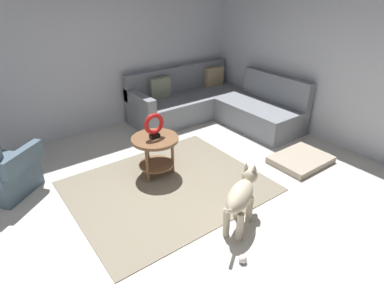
% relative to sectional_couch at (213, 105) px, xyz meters
% --- Properties ---
extents(ground_plane, '(6.00, 6.00, 0.10)m').
position_rel_sectional_couch_xyz_m(ground_plane, '(-1.99, -2.02, -0.34)').
color(ground_plane, silver).
extents(wall_back, '(6.00, 0.12, 2.70)m').
position_rel_sectional_couch_xyz_m(wall_back, '(-1.99, 0.92, 1.06)').
color(wall_back, silver).
rests_on(wall_back, ground_plane).
extents(wall_right, '(0.12, 6.00, 2.70)m').
position_rel_sectional_couch_xyz_m(wall_right, '(0.95, -2.02, 1.06)').
color(wall_right, silver).
rests_on(wall_right, ground_plane).
extents(area_rug, '(2.30, 1.90, 0.01)m').
position_rel_sectional_couch_xyz_m(area_rug, '(-1.84, -1.32, -0.28)').
color(area_rug, gray).
rests_on(area_rug, ground_plane).
extents(sectional_couch, '(2.20, 2.25, 0.88)m').
position_rel_sectional_couch_xyz_m(sectional_couch, '(0.00, 0.00, 0.00)').
color(sectional_couch, gray).
rests_on(sectional_couch, ground_plane).
extents(side_table, '(0.60, 0.60, 0.54)m').
position_rel_sectional_couch_xyz_m(side_table, '(-1.80, -0.99, 0.13)').
color(side_table, brown).
rests_on(side_table, ground_plane).
extents(torus_sculpture, '(0.28, 0.08, 0.33)m').
position_rel_sectional_couch_xyz_m(torus_sculpture, '(-1.80, -0.99, 0.42)').
color(torus_sculpture, black).
rests_on(torus_sculpture, side_table).
extents(dog_bed_mat, '(0.80, 0.60, 0.09)m').
position_rel_sectional_couch_xyz_m(dog_bed_mat, '(-0.01, -1.94, -0.24)').
color(dog_bed_mat, '#B2A38E').
rests_on(dog_bed_mat, ground_plane).
extents(dog, '(0.78, 0.44, 0.63)m').
position_rel_sectional_couch_xyz_m(dog, '(-1.62, -2.36, 0.09)').
color(dog, beige).
rests_on(dog, ground_plane).
extents(dog_toy_ball, '(0.08, 0.08, 0.08)m').
position_rel_sectional_couch_xyz_m(dog_toy_ball, '(-1.94, -2.75, -0.25)').
color(dog_toy_ball, silver).
rests_on(dog_toy_ball, ground_plane).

